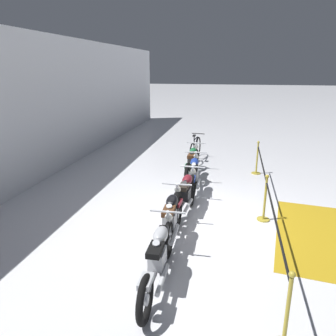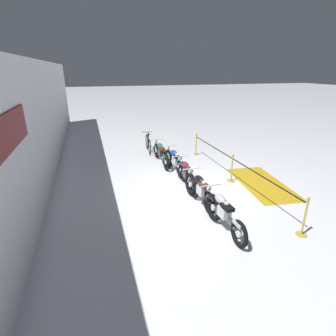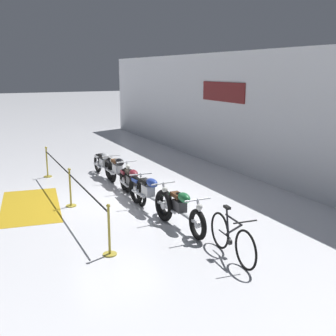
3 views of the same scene
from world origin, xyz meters
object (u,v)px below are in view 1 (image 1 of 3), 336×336
motorcycle_silver_0 (158,258)px  stanchion_far_left (271,217)px  motorcycle_black_1 (170,221)px  bicycle (195,150)px  motorcycle_maroon_2 (186,194)px  stanchion_mid_right (257,163)px  motorcycle_blue_3 (194,176)px  motorcycle_green_4 (192,163)px  stanchion_mid_left (264,205)px  floor_banner (316,235)px

motorcycle_silver_0 → stanchion_far_left: stanchion_far_left is taller
motorcycle_black_1 → bicycle: 5.93m
motorcycle_maroon_2 → stanchion_mid_right: stanchion_mid_right is taller
motorcycle_blue_3 → motorcycle_green_4: size_ratio=1.01×
motorcycle_black_1 → motorcycle_maroon_2: 1.42m
motorcycle_maroon_2 → stanchion_mid_left: (-0.01, -1.75, -0.10)m
stanchion_far_left → stanchion_mid_right: same height
motorcycle_green_4 → stanchion_mid_right: bearing=-69.2°
motorcycle_silver_0 → stanchion_far_left: 2.21m
bicycle → stanchion_mid_right: 2.39m
motorcycle_maroon_2 → motorcycle_green_4: 2.63m
motorcycle_maroon_2 → floor_banner: 2.82m
motorcycle_maroon_2 → motorcycle_blue_3: motorcycle_blue_3 is taller
motorcycle_maroon_2 → bicycle: size_ratio=1.31×
motorcycle_silver_0 → stanchion_mid_left: (2.64, -1.75, -0.10)m
motorcycle_blue_3 → stanchion_mid_right: size_ratio=2.23×
stanchion_mid_right → motorcycle_silver_0: bearing=163.8°
motorcycle_blue_3 → motorcycle_green_4: bearing=9.6°
motorcycle_blue_3 → motorcycle_black_1: bearing=178.1°
bicycle → stanchion_mid_right: bearing=-118.7°
motorcycle_silver_0 → stanchion_far_left: bearing=-52.8°
bicycle → stanchion_far_left: size_ratio=0.25×
motorcycle_maroon_2 → motorcycle_silver_0: bearing=179.9°
motorcycle_silver_0 → stanchion_mid_left: bearing=-33.5°
motorcycle_blue_3 → floor_banner: bearing=-123.6°
bicycle → stanchion_mid_right: stanchion_mid_right is taller
stanchion_mid_right → motorcycle_blue_3: bearing=140.3°
floor_banner → motorcycle_blue_3: bearing=64.0°
motorcycle_green_4 → motorcycle_maroon_2: bearing=-175.5°
bicycle → floor_banner: bearing=-148.5°
stanchion_mid_left → floor_banner: stanchion_mid_left is taller
motorcycle_green_4 → motorcycle_black_1: bearing=-178.1°
motorcycle_silver_0 → motorcycle_green_4: bearing=2.2°
floor_banner → stanchion_far_left: bearing=136.9°
bicycle → stanchion_far_left: bearing=-160.3°
bicycle → motorcycle_blue_3: bearing=-173.5°
motorcycle_silver_0 → stanchion_mid_right: bearing=-16.2°
motorcycle_silver_0 → stanchion_mid_right: size_ratio=2.12×
motorcycle_silver_0 → stanchion_mid_right: (6.02, -1.75, -0.10)m
stanchion_far_left → floor_banner: 1.45m
motorcycle_silver_0 → motorcycle_blue_3: (3.94, -0.03, 0.02)m
motorcycle_green_4 → floor_banner: motorcycle_green_4 is taller
motorcycle_black_1 → motorcycle_blue_3: size_ratio=1.00×
motorcycle_silver_0 → motorcycle_maroon_2: 2.66m
floor_banner → motorcycle_green_4: bearing=50.7°
bicycle → stanchion_mid_left: stanchion_mid_left is taller
bicycle → stanchion_mid_right: size_ratio=1.68×
motorcycle_maroon_2 → stanchion_mid_right: bearing=-27.4°
stanchion_far_left → motorcycle_maroon_2: bearing=52.8°
motorcycle_maroon_2 → stanchion_mid_right: size_ratio=2.20×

